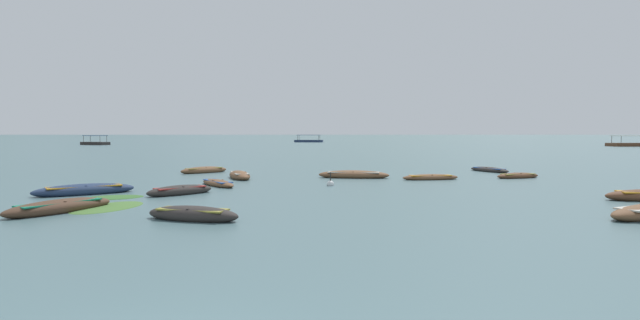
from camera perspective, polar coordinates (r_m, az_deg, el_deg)
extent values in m
plane|color=slate|center=(1505.55, 3.00, 2.99)|extent=(6000.00, 6000.00, 0.00)
cone|color=slate|center=(2215.72, -20.80, 10.01)|extent=(1477.97, 1477.97, 554.30)
cone|color=slate|center=(2249.84, 7.32, 8.55)|extent=(1897.41, 1897.41, 434.88)
cone|color=slate|center=(2285.35, 25.10, 5.82)|extent=(814.43, 814.43, 245.76)
ellipsoid|color=brown|center=(31.53, 3.91, -1.74)|extent=(4.63, 1.77, 0.60)
cube|color=#B7B2A3|center=(31.52, 3.92, -1.41)|extent=(3.33, 1.27, 0.05)
cube|color=brown|center=(31.51, 3.92, -1.32)|extent=(0.17, 0.91, 0.04)
ellipsoid|color=navy|center=(25.49, -25.55, -3.18)|extent=(4.25, 3.65, 0.61)
cube|color=orange|center=(25.47, -25.56, -2.77)|extent=(3.06, 2.63, 0.05)
cube|color=navy|center=(25.46, -25.57, -2.65)|extent=(0.56, 0.70, 0.04)
ellipsoid|color=#2D2826|center=(23.85, -15.86, -3.45)|extent=(2.94, 3.06, 0.54)
cube|color=#B22D28|center=(23.83, -15.87, -3.06)|extent=(2.11, 2.20, 0.05)
cube|color=#2D2826|center=(23.82, -15.87, -2.94)|extent=(0.54, 0.51, 0.04)
ellipsoid|color=brown|center=(31.48, -9.28, -1.78)|extent=(2.45, 3.89, 0.60)
cube|color=#B7B2A3|center=(31.47, -9.28, -1.46)|extent=(1.76, 2.80, 0.05)
cube|color=brown|center=(31.46, -9.28, -1.37)|extent=(0.76, 0.36, 0.04)
ellipsoid|color=#2D2826|center=(16.78, -14.48, -6.13)|extent=(3.41, 1.75, 0.58)
cube|color=olive|center=(16.75, -14.49, -5.55)|extent=(2.45, 1.26, 0.05)
cube|color=#2D2826|center=(16.74, -14.49, -5.38)|extent=(0.24, 0.68, 0.04)
ellipsoid|color=brown|center=(33.75, 21.88, -1.72)|extent=(3.19, 2.01, 0.43)
cube|color=olive|center=(33.74, 21.89, -1.51)|extent=(2.30, 1.45, 0.05)
cube|color=brown|center=(33.73, 21.89, -1.42)|extent=(0.31, 0.61, 0.04)
ellipsoid|color=brown|center=(36.43, -13.25, -1.18)|extent=(3.28, 3.32, 0.56)
cube|color=olive|center=(36.42, -13.26, -0.92)|extent=(2.36, 2.39, 0.05)
cube|color=brown|center=(36.42, -13.26, -0.84)|extent=(0.56, 0.55, 0.04)
ellipsoid|color=#2D2826|center=(38.54, 18.96, -1.09)|extent=(2.58, 3.69, 0.44)
cube|color=#28519E|center=(38.53, 18.96, -0.90)|extent=(1.86, 2.66, 0.05)
cube|color=#2D2826|center=(38.53, 18.97, -0.82)|extent=(0.61, 0.38, 0.04)
ellipsoid|color=brown|center=(30.98, 12.64, -1.99)|extent=(3.68, 1.68, 0.43)
cube|color=orange|center=(30.97, 12.64, -1.75)|extent=(2.65, 1.21, 0.05)
cube|color=brown|center=(30.96, 12.64, -1.66)|extent=(0.22, 0.62, 0.04)
ellipsoid|color=#4C3323|center=(20.12, -27.87, -4.86)|extent=(2.87, 4.03, 0.59)
cube|color=#197A56|center=(20.10, -27.88, -4.36)|extent=(2.06, 2.90, 0.05)
cube|color=#4C3323|center=(20.09, -27.88, -4.22)|extent=(0.69, 0.43, 0.04)
ellipsoid|color=brown|center=(27.32, -11.73, -2.66)|extent=(2.91, 3.40, 0.42)
cube|color=#28519E|center=(27.31, -11.73, -2.40)|extent=(2.09, 2.45, 0.05)
cube|color=brown|center=(27.30, -11.73, -2.30)|extent=(0.54, 0.44, 0.04)
cube|color=navy|center=(158.26, -1.31, 2.17)|extent=(9.19, 4.19, 0.90)
cylinder|color=#4C4742|center=(157.57, -2.61, 2.57)|extent=(0.10, 0.10, 1.80)
cylinder|color=#4C4742|center=(160.11, -2.43, 2.58)|extent=(0.10, 0.10, 1.80)
cylinder|color=#4C4742|center=(156.44, -0.16, 2.57)|extent=(0.10, 0.10, 1.80)
cylinder|color=#4C4742|center=(159.00, -0.03, 2.58)|extent=(0.10, 0.10, 1.80)
cube|color=#334C75|center=(158.24, -1.31, 2.90)|extent=(7.72, 3.52, 0.12)
cube|color=#2D2826|center=(133.07, -24.54, 1.71)|extent=(7.66, 5.01, 0.90)
cylinder|color=#4C4742|center=(131.76, -23.42, 2.22)|extent=(0.10, 0.10, 1.80)
cylinder|color=#4C4742|center=(130.35, -24.08, 2.20)|extent=(0.10, 0.10, 1.80)
cylinder|color=#4C4742|center=(135.76, -25.00, 2.20)|extent=(0.10, 0.10, 1.80)
cylinder|color=#4C4742|center=(134.40, -25.66, 2.18)|extent=(0.10, 0.10, 1.80)
cube|color=#334C75|center=(133.04, -24.56, 2.59)|extent=(6.43, 4.21, 0.12)
cube|color=brown|center=(127.98, 32.48, 1.47)|extent=(10.65, 5.27, 0.90)
cylinder|color=#4C4742|center=(127.05, 30.64, 2.02)|extent=(0.10, 0.10, 1.80)
cylinder|color=#4C4742|center=(124.42, 31.46, 1.98)|extent=(0.10, 0.10, 1.80)
cube|color=beige|center=(127.96, 32.50, 2.37)|extent=(8.94, 4.42, 0.12)
sphere|color=silver|center=(26.73, 1.21, -2.82)|extent=(0.40, 0.40, 0.40)
cylinder|color=black|center=(26.69, 1.21, -2.12)|extent=(0.06, 0.06, 0.66)
ellipsoid|color=#38662D|center=(23.64, -22.94, -4.04)|extent=(3.14, 2.65, 0.14)
ellipsoid|color=#477033|center=(20.61, -23.33, -5.06)|extent=(2.67, 3.78, 0.14)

